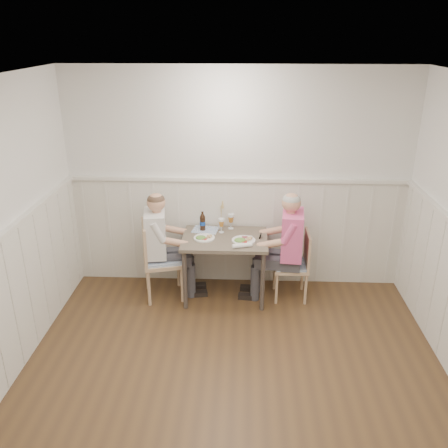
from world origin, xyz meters
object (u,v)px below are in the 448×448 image
man_in_pink (287,255)px  beer_bottle (203,222)px  dining_table (225,246)px  chair_left (158,257)px  grass_vase (220,216)px  chair_right (295,263)px  diner_cream (160,253)px

man_in_pink → beer_bottle: bearing=167.4°
dining_table → chair_left: bearing=-176.9°
chair_left → beer_bottle: size_ratio=4.00×
beer_bottle → grass_vase: grass_vase is taller
chair_left → chair_right: bearing=1.8°
dining_table → beer_bottle: beer_bottle is taller
chair_right → chair_left: size_ratio=0.88×
man_in_pink → diner_cream: man_in_pink is taller
chair_right → chair_left: chair_left is taller
dining_table → man_in_pink: 0.72m
beer_bottle → grass_vase: bearing=12.0°
man_in_pink → beer_bottle: 1.05m
man_in_pink → grass_vase: 0.90m
beer_bottle → grass_vase: (0.21, 0.04, 0.06)m
dining_table → chair_left: (-0.77, -0.04, -0.14)m
beer_bottle → grass_vase: 0.22m
chair_right → beer_bottle: (-1.08, 0.20, 0.41)m
dining_table → chair_right: (0.82, 0.01, -0.21)m
chair_left → beer_bottle: bearing=26.1°
chair_left → diner_cream: size_ratio=0.72×
man_in_pink → chair_right: bearing=14.3°
chair_left → man_in_pink: man_in_pink is taller
chair_right → grass_vase: size_ratio=2.19×
diner_cream → beer_bottle: 0.61m
dining_table → man_in_pink: bearing=-1.4°
diner_cream → beer_bottle: (0.48, 0.21, 0.31)m
chair_left → grass_vase: (0.71, 0.29, 0.41)m
chair_right → grass_vase: grass_vase is taller
dining_table → grass_vase: grass_vase is taller
chair_left → man_in_pink: size_ratio=0.71×
dining_table → diner_cream: size_ratio=0.74×
man_in_pink → grass_vase: man_in_pink is taller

